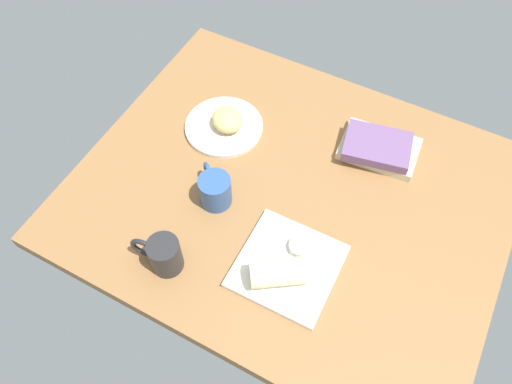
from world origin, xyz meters
TOP-DOWN VIEW (x-y plane):
  - dining_table at (0.00, 0.00)cm, footprint 110.00×90.00cm
  - round_plate at (26.17, -10.75)cm, footprint 22.14×22.14cm
  - scone_pastry at (25.09, -11.04)cm, footprint 12.52×12.26cm
  - square_plate at (-8.89, 19.85)cm, footprint 23.25×23.25cm
  - sauce_cup at (-9.51, 14.71)cm, footprint 5.29×5.29cm
  - breakfast_wrap at (-8.38, 23.96)cm, footprint 14.35×12.55cm
  - book_stack at (-15.50, -22.73)cm, footprint 21.93×17.64cm
  - coffee_mug at (17.26, 32.46)cm, footprint 12.77×7.69cm
  - second_mug at (16.12, 11.00)cm, footprint 11.09×10.46cm

SIDE VIEW (x-z plane):
  - dining_table at x=0.00cm, z-range 0.00..4.00cm
  - round_plate at x=26.17cm, z-range 4.00..5.40cm
  - square_plate at x=-8.89cm, z-range 4.00..5.60cm
  - book_stack at x=-15.50cm, z-range 3.83..9.16cm
  - sauce_cup at x=-9.51cm, z-range 5.68..7.77cm
  - scone_pastry at x=25.09cm, z-range 5.40..10.44cm
  - second_mug at x=16.12cm, z-range 4.10..12.88cm
  - breakfast_wrap at x=-8.38cm, z-range 5.60..12.00cm
  - coffee_mug at x=17.26cm, z-range 4.10..13.75cm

